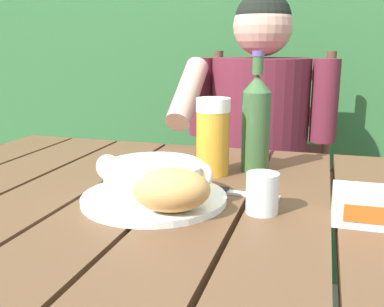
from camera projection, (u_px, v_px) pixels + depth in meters
The scene contains 12 objects.
dining_table at pixel (202, 249), 0.85m from camera, with size 1.38×0.91×0.78m.
hedge_backdrop at pixel (271, 76), 2.22m from camera, with size 4.10×0.75×2.04m.
chair_near_diner at pixel (264, 195), 1.72m from camera, with size 0.46×0.41×1.04m.
person_eating at pixel (257, 150), 1.49m from camera, with size 0.48×0.47×1.23m.
serving_plate at pixel (154, 198), 0.83m from camera, with size 0.27×0.27×0.01m.
soup_bowl at pixel (154, 178), 0.82m from camera, with size 0.23×0.18×0.07m.
bread_roll at pixel (172, 190), 0.74m from camera, with size 0.15×0.13×0.07m.
beer_glass at pixel (213, 136), 0.99m from camera, with size 0.07×0.07×0.17m.
beer_bottle at pixel (256, 121), 1.01m from camera, with size 0.06×0.06×0.27m.
water_glass_small at pixel (262, 193), 0.76m from camera, with size 0.06×0.06×0.07m.
butter_tub at pixel (367, 206), 0.73m from camera, with size 0.11×0.08×0.05m.
table_knife at pixel (227, 191), 0.87m from camera, with size 0.17×0.03×0.01m.
Camera 1 is at (0.20, -0.76, 1.06)m, focal length 42.13 mm.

